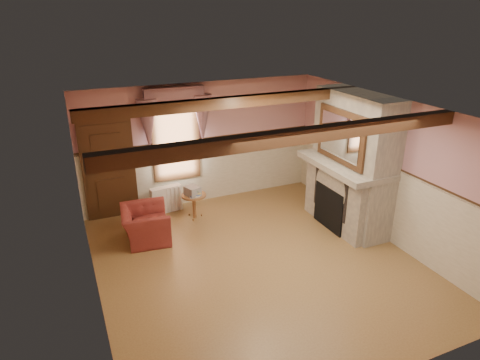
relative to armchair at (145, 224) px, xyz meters
name	(u,v)px	position (x,y,z in m)	size (l,w,h in m)	color
floor	(257,262)	(1.66, -1.64, -0.33)	(5.50, 6.00, 0.01)	brown
ceiling	(260,110)	(1.66, -1.64, 2.47)	(5.50, 6.00, 0.01)	silver
wall_back	(201,144)	(1.66, 1.36, 1.07)	(5.50, 0.02, 2.80)	#BC8287
wall_front	(377,292)	(1.66, -4.64, 1.07)	(5.50, 0.02, 2.80)	#BC8287
wall_left	(89,222)	(-1.09, -1.64, 1.07)	(0.02, 6.00, 2.80)	#BC8287
wall_right	(386,169)	(4.41, -1.64, 1.07)	(0.02, 6.00, 2.80)	#BC8287
wainscot	(258,226)	(1.66, -1.64, 0.42)	(5.50, 6.00, 1.50)	beige
chair_rail	(258,186)	(1.66, -1.64, 1.17)	(5.50, 6.00, 0.08)	black
firebox	(332,207)	(3.66, -1.04, 0.12)	(0.20, 0.95, 0.90)	black
armchair	(145,224)	(0.00, 0.00, 0.00)	(1.02, 0.89, 0.67)	maroon
side_table	(194,206)	(1.18, 0.53, -0.06)	(0.53, 0.53, 0.55)	brown
book_stack	(192,191)	(1.15, 0.50, 0.32)	(0.26, 0.32, 0.20)	#B7AD8C
radiator	(166,199)	(0.70, 1.06, -0.03)	(0.70, 0.18, 0.60)	white
bowl	(339,156)	(3.91, -0.81, 1.13)	(0.37, 0.37, 0.09)	brown
mantel_clock	(325,147)	(3.91, -0.29, 1.19)	(0.14, 0.24, 0.20)	black
oil_lamp	(337,151)	(3.91, -0.70, 1.23)	(0.11, 0.11, 0.28)	gold
candle_red	(373,171)	(3.91, -1.84, 1.17)	(0.06, 0.06, 0.16)	#B3162E
jar_yellow	(352,162)	(3.91, -1.23, 1.15)	(0.06, 0.06, 0.12)	yellow
fireplace	(353,162)	(4.09, -1.04, 1.07)	(0.85, 2.00, 2.80)	gray
mantel	(345,165)	(3.91, -1.04, 1.03)	(1.05, 2.05, 0.12)	gray
overmantel_mirror	(341,137)	(3.72, -1.04, 1.64)	(0.06, 1.44, 1.04)	silver
door	(109,172)	(-0.44, 1.30, 0.72)	(1.10, 0.10, 2.10)	black
window	(176,136)	(1.06, 1.33, 1.32)	(1.06, 0.08, 2.02)	white
window_drapes	(175,110)	(1.06, 1.24, 1.92)	(1.30, 0.14, 1.40)	gray
ceiling_beam_front	(299,136)	(1.66, -2.84, 2.37)	(5.50, 0.18, 0.20)	black
ceiling_beam_back	(231,102)	(1.66, -0.44, 2.37)	(5.50, 0.18, 0.20)	black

